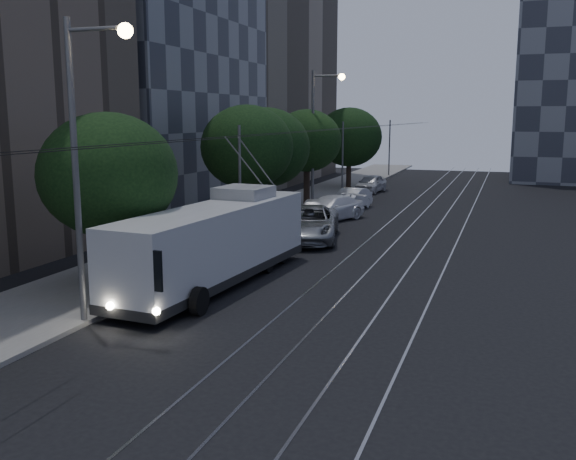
% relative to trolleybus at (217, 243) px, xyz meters
% --- Properties ---
extents(ground, '(120.00, 120.00, 0.00)m').
position_rel_trolleybus_xyz_m(ground, '(3.36, -3.25, -1.62)').
color(ground, black).
rests_on(ground, ground).
extents(sidewalk, '(5.00, 90.00, 0.15)m').
position_rel_trolleybus_xyz_m(sidewalk, '(-4.14, 16.75, -1.55)').
color(sidewalk, slate).
rests_on(sidewalk, ground).
extents(tram_rails, '(4.52, 90.00, 0.02)m').
position_rel_trolleybus_xyz_m(tram_rails, '(5.86, 16.75, -1.61)').
color(tram_rails, '#9999A1').
rests_on(tram_rails, ground).
extents(overhead_wires, '(2.23, 90.00, 6.00)m').
position_rel_trolleybus_xyz_m(overhead_wires, '(-1.62, 16.75, 1.85)').
color(overhead_wires, black).
rests_on(overhead_wires, ground).
extents(building_glass_mid, '(14.40, 18.40, 26.80)m').
position_rel_trolleybus_xyz_m(building_glass_mid, '(-15.64, 18.75, 11.80)').
color(building_glass_mid, '#363944').
rests_on(building_glass_mid, ground).
extents(building_tan_far, '(14.40, 22.40, 34.80)m').
position_rel_trolleybus_xyz_m(building_tan_far, '(-15.64, 38.75, 15.80)').
color(building_tan_far, gray).
rests_on(building_tan_far, ground).
extents(trolleybus, '(3.30, 11.85, 5.63)m').
position_rel_trolleybus_xyz_m(trolleybus, '(0.00, 0.00, 0.00)').
color(trolleybus, '#BDBDBF').
rests_on(trolleybus, ground).
extents(pickup_silver, '(4.30, 6.92, 1.79)m').
position_rel_trolleybus_xyz_m(pickup_silver, '(0.66, 9.62, -0.73)').
color(pickup_silver, '#94979B').
rests_on(pickup_silver, ground).
extents(car_white_a, '(2.34, 4.28, 1.38)m').
position_rel_trolleybus_xyz_m(car_white_a, '(-0.94, 15.75, -0.93)').
color(car_white_a, silver).
rests_on(car_white_a, ground).
extents(car_white_b, '(4.07, 5.64, 1.52)m').
position_rel_trolleybus_xyz_m(car_white_b, '(-0.00, 16.25, -0.86)').
color(car_white_b, white).
rests_on(car_white_b, ground).
extents(car_white_c, '(2.22, 4.64, 1.47)m').
position_rel_trolleybus_xyz_m(car_white_c, '(0.11, 21.25, -0.89)').
color(car_white_c, white).
rests_on(car_white_c, ground).
extents(car_white_d, '(2.22, 4.61, 1.52)m').
position_rel_trolleybus_xyz_m(car_white_d, '(-0.72, 31.75, -0.86)').
color(car_white_d, silver).
rests_on(car_white_d, ground).
extents(tree_1, '(5.15, 5.15, 6.59)m').
position_rel_trolleybus_xyz_m(tree_1, '(-3.64, -1.58, 2.64)').
color(tree_1, black).
rests_on(tree_1, ground).
extents(tree_2, '(5.06, 5.06, 7.04)m').
position_rel_trolleybus_xyz_m(tree_2, '(-3.14, 10.55, 3.13)').
color(tree_2, black).
rests_on(tree_2, ground).
extents(tree_3, '(5.16, 5.16, 6.93)m').
position_rel_trolleybus_xyz_m(tree_3, '(-3.14, 13.41, 2.98)').
color(tree_3, black).
rests_on(tree_3, ground).
extents(tree_4, '(4.84, 4.84, 6.90)m').
position_rel_trolleybus_xyz_m(tree_4, '(-3.14, 21.32, 3.08)').
color(tree_4, black).
rests_on(tree_4, ground).
extents(tree_5, '(5.74, 5.74, 7.17)m').
position_rel_trolleybus_xyz_m(tree_5, '(-3.14, 33.68, 2.96)').
color(tree_5, black).
rests_on(tree_5, ground).
extents(streetlamp_near, '(2.26, 0.44, 9.24)m').
position_rel_trolleybus_xyz_m(streetlamp_near, '(-1.44, -5.80, 3.99)').
color(streetlamp_near, slate).
rests_on(streetlamp_near, ground).
extents(streetlamp_far, '(2.30, 0.44, 9.45)m').
position_rel_trolleybus_xyz_m(streetlamp_far, '(-2.04, 20.44, 4.10)').
color(streetlamp_far, slate).
rests_on(streetlamp_far, ground).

